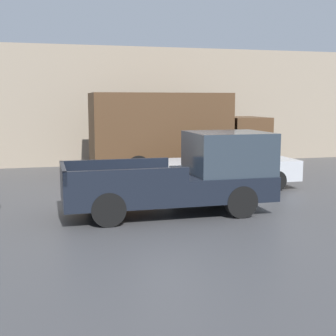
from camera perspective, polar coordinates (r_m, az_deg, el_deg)
name	(u,v)px	position (r m, az deg, el deg)	size (l,w,h in m)	color
ground_plane	(183,209)	(12.98, 1.81, -5.03)	(60.00, 60.00, 0.00)	#3D3D3F
building_wall	(124,106)	(22.05, -5.37, 7.52)	(28.00, 0.15, 5.46)	gray
pickup_truck	(188,175)	(12.48, 2.47, -0.88)	(5.48, 2.12, 2.14)	black
car	(225,164)	(16.07, 6.99, 0.46)	(4.90, 1.95, 1.64)	#B7BABF
delivery_truck	(173,131)	(19.28, 0.67, 4.56)	(7.30, 2.43, 3.29)	#4C331E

